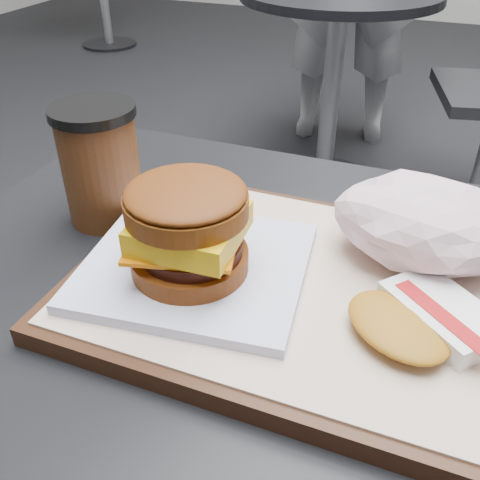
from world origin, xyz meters
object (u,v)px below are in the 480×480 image
crumpled_wrapper (426,223)px  coffee_cup (101,165)px  hash_brown (422,319)px  breakfast_sandwich (191,238)px  customer_table (304,452)px  neighbor_table (335,49)px  serving_tray (296,287)px

crumpled_wrapper → coffee_cup: 0.32m
hash_brown → breakfast_sandwich: bearing=-178.8°
breakfast_sandwich → crumpled_wrapper: 0.21m
customer_table → neighbor_table: size_ratio=1.07×
serving_tray → breakfast_sandwich: (-0.09, -0.03, 0.05)m
neighbor_table → crumpled_wrapper: bearing=-75.0°
neighbor_table → customer_table: bearing=-78.0°
serving_tray → neighbor_table: 1.68m
serving_tray → coffee_cup: bearing=166.8°
coffee_cup → neighbor_table: (-0.09, 1.57, -0.28)m
breakfast_sandwich → neighbor_table: bearing=98.1°
crumpled_wrapper → hash_brown: bearing=-83.1°
breakfast_sandwich → neighbor_table: size_ratio=0.28×
serving_tray → coffee_cup: 0.24m
serving_tray → hash_brown: hash_brown is taller
hash_brown → crumpled_wrapper: (-0.01, 0.10, 0.02)m
breakfast_sandwich → serving_tray: bearing=18.5°
serving_tray → neighbor_table: serving_tray is taller
coffee_cup → customer_table: bearing=-16.4°
breakfast_sandwich → crumpled_wrapper: size_ratio=1.32×
breakfast_sandwich → hash_brown: (0.19, 0.00, -0.03)m
crumpled_wrapper → neighbor_table: (-0.42, 1.55, -0.27)m
neighbor_table → serving_tray: bearing=-78.8°
customer_table → neighbor_table: (-0.35, 1.65, -0.03)m
crumpled_wrapper → customer_table: bearing=-124.8°
crumpled_wrapper → coffee_cup: size_ratio=1.27×
breakfast_sandwich → hash_brown: breakfast_sandwich is taller
customer_table → crumpled_wrapper: bearing=55.2°
crumpled_wrapper → coffee_cup: bearing=-176.4°
breakfast_sandwich → coffee_cup: (-0.14, 0.08, 0.00)m
serving_tray → breakfast_sandwich: breakfast_sandwich is taller
serving_tray → neighbor_table: bearing=101.2°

